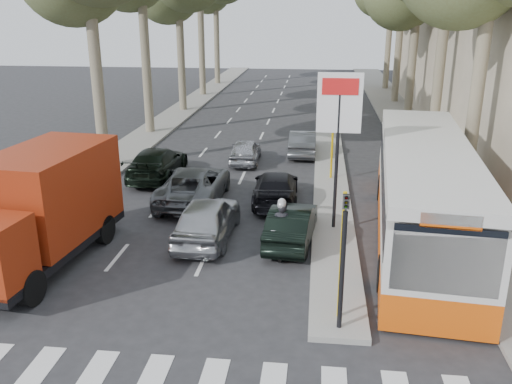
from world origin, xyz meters
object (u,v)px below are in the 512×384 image
Objects in this scene: silver_hatchback at (207,218)px; motorcycle at (281,227)px; city_bus at (423,189)px; red_truck at (40,207)px; dark_hatchback at (292,224)px.

motorcycle reaches higher than silver_hatchback.
silver_hatchback is at bearing 165.33° from motorcycle.
silver_hatchback is at bearing -167.04° from city_bus.
red_truck reaches higher than silver_hatchback.
silver_hatchback is 2.13× the size of motorcycle.
city_bus reaches higher than silver_hatchback.
city_bus is 5.04m from motorcycle.
silver_hatchback is 7.43m from city_bus.
city_bus is at bearing 15.49° from motorcycle.
dark_hatchback is 0.59× the size of red_truck.
silver_hatchback is at bearing 32.71° from red_truck.
dark_hatchback is at bearing -177.70° from silver_hatchback.
motorcycle is at bearing -156.61° from city_bus.
red_truck is at bearing 28.36° from silver_hatchback.
silver_hatchback is 0.34× the size of city_bus.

